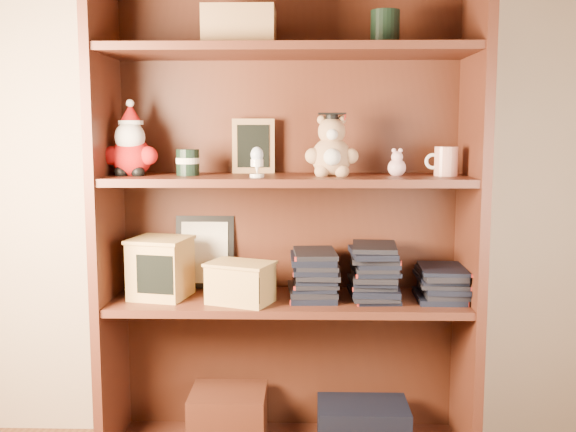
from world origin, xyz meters
The scene contains 16 objects.
bookcase centered at (-0.18, 1.36, 0.78)m, with size 1.20×0.35×1.60m.
shelf_lower centered at (-0.18, 1.30, 0.54)m, with size 1.14×0.33×0.02m.
shelf_upper centered at (-0.18, 1.30, 0.94)m, with size 1.14×0.33×0.02m.
santa_plush centered at (-0.68, 1.30, 1.04)m, with size 0.18×0.13×0.25m.
teachers_tin centered at (-0.50, 1.30, 0.99)m, with size 0.08×0.08×0.08m.
chalkboard_plaque centered at (-0.30, 1.42, 1.04)m, with size 0.14×0.08×0.18m.
egg_cup centered at (-0.27, 1.23, 1.00)m, with size 0.04×0.04×0.09m.
grad_teddy_bear centered at (-0.04, 1.30, 1.03)m, with size 0.17×0.14×0.20m.
pink_figurine centered at (0.17, 1.30, 0.98)m, with size 0.06×0.06×0.09m.
teacher_mug centered at (0.32, 1.30, 1.00)m, with size 0.10×0.07×0.09m.
certificate_frame centered at (-0.47, 1.44, 0.68)m, with size 0.20×0.05×0.25m.
treats_box centered at (-0.59, 1.30, 0.65)m, with size 0.21×0.21×0.20m.
pencils_box centered at (-0.33, 1.24, 0.62)m, with size 0.24×0.20×0.13m.
book_stack_left centered at (-0.09, 1.30, 0.63)m, with size 0.14×0.20×0.16m.
book_stack_mid centered at (0.09, 1.30, 0.65)m, with size 0.14×0.20×0.19m.
book_stack_right centered at (0.32, 1.30, 0.61)m, with size 0.14×0.20×0.11m.
Camera 1 is at (-0.12, -0.84, 1.10)m, focal length 42.00 mm.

